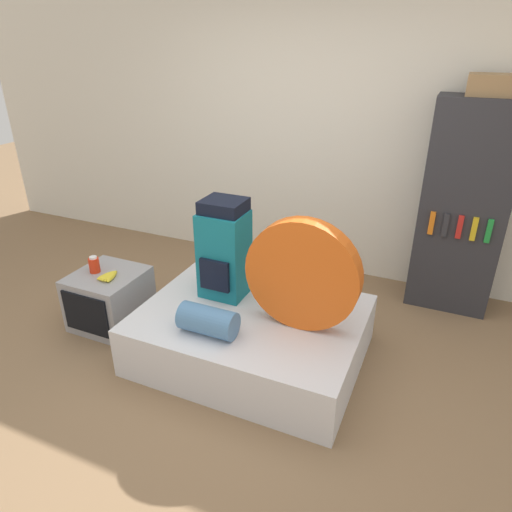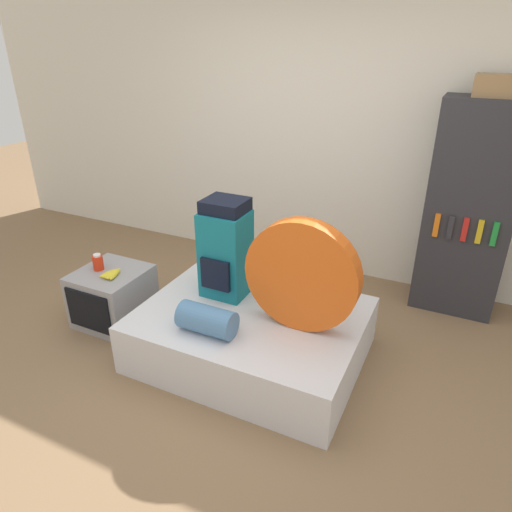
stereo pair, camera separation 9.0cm
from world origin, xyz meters
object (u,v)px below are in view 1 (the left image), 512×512
sleeping_roll (208,321)px  cardboard_box (499,85)px  backpack (224,250)px  tent_bag (303,275)px  bookshelf (463,209)px  television (110,299)px  canister (94,265)px

sleeping_roll → cardboard_box: cardboard_box is taller
backpack → tent_bag: size_ratio=0.97×
sleeping_roll → backpack: bearing=105.2°
sleeping_roll → bookshelf: 2.27m
television → bookshelf: bearing=30.6°
bookshelf → cardboard_box: bearing=13.6°
tent_bag → television: bearing=-177.4°
backpack → tent_bag: (0.66, -0.17, 0.02)m
backpack → bookshelf: bookshelf is taller
canister → cardboard_box: (2.65, 1.49, 1.31)m
tent_bag → canister: bearing=-177.5°
bookshelf → backpack: bearing=-141.6°
bookshelf → cardboard_box: 0.95m
television → cardboard_box: cardboard_box is taller
sleeping_roll → bookshelf: (1.41, 1.74, 0.40)m
bookshelf → tent_bag: bearing=-122.5°
backpack → cardboard_box: (1.62, 1.25, 1.09)m
bookshelf → cardboard_box: cardboard_box is taller
television → tent_bag: bearing=2.6°
tent_bag → canister: tent_bag is taller
sleeping_roll → canister: 1.20m
backpack → cardboard_box: bearing=37.6°
tent_bag → cardboard_box: size_ratio=1.81×
television → canister: 0.31m
tent_bag → television: tent_bag is taller
canister → sleeping_roll: bearing=-12.7°
cardboard_box → bookshelf: bearing=-166.4°
backpack → sleeping_roll: bearing=-74.8°
backpack → bookshelf: bearing=38.4°
sleeping_roll → bookshelf: bookshelf is taller
cardboard_box → tent_bag: bearing=-124.1°
sleeping_roll → cardboard_box: bearing=49.9°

